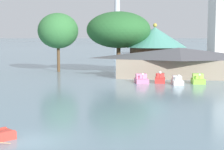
# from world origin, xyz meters

# --- Properties ---
(ground_plane) EXTENTS (2000.00, 2000.00, 0.00)m
(ground_plane) POSITION_xyz_m (0.00, 0.00, 0.00)
(ground_plane) COLOR slate
(pedal_boat_pink) EXTENTS (2.17, 2.76, 1.42)m
(pedal_boat_pink) POSITION_xyz_m (5.41, 29.17, 0.47)
(pedal_boat_pink) COLOR pink
(pedal_boat_pink) RESTS_ON ground
(pedal_boat_red) EXTENTS (1.41, 2.39, 1.70)m
(pedal_boat_red) POSITION_xyz_m (7.97, 29.52, 0.51)
(pedal_boat_red) COLOR red
(pedal_boat_red) RESTS_ON ground
(pedal_boat_white) EXTENTS (1.64, 2.50, 1.40)m
(pedal_boat_white) POSITION_xyz_m (10.25, 28.11, 0.45)
(pedal_boat_white) COLOR white
(pedal_boat_white) RESTS_ON ground
(pedal_boat_lime) EXTENTS (1.79, 2.34, 1.44)m
(pedal_boat_lime) POSITION_xyz_m (13.07, 29.15, 0.53)
(pedal_boat_lime) COLOR #8CCC3F
(pedal_boat_lime) RESTS_ON ground
(boathouse) EXTENTS (20.41, 7.88, 4.62)m
(boathouse) POSITION_xyz_m (10.91, 36.23, 2.43)
(boathouse) COLOR gray
(boathouse) RESTS_ON ground
(green_roof_pavilion) EXTENTS (11.01, 11.01, 8.63)m
(green_roof_pavilion) POSITION_xyz_m (7.08, 43.52, 4.42)
(green_roof_pavilion) COLOR brown
(green_roof_pavilion) RESTS_ON ground
(shoreline_tree_tall_left) EXTENTS (7.20, 7.20, 10.48)m
(shoreline_tree_tall_left) POSITION_xyz_m (-10.06, 42.65, 7.32)
(shoreline_tree_tall_left) COLOR brown
(shoreline_tree_tall_left) RESTS_ON ground
(shoreline_tree_mid) EXTENTS (10.97, 10.97, 10.58)m
(shoreline_tree_mid) POSITION_xyz_m (0.88, 41.65, 7.44)
(shoreline_tree_mid) COLOR brown
(shoreline_tree_mid) RESTS_ON ground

